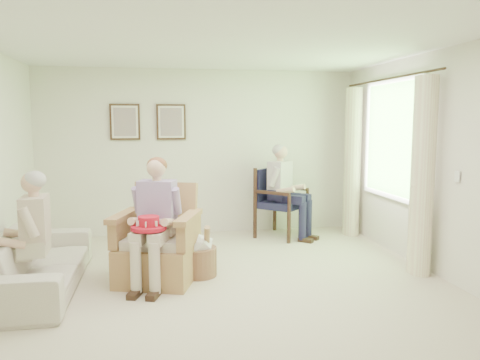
{
  "coord_description": "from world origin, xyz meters",
  "views": [
    {
      "loc": [
        -0.7,
        -4.68,
        1.78
      ],
      "look_at": [
        0.35,
        1.09,
        1.05
      ],
      "focal_mm": 35.0,
      "sensor_mm": 36.0,
      "label": 1
    }
  ],
  "objects": [
    {
      "name": "framed_print_left",
      "position": [
        -1.15,
        2.71,
        1.78
      ],
      "size": [
        0.45,
        0.05,
        0.55
      ],
      "color": "#382114",
      "rests_on": "back_wall"
    },
    {
      "name": "ceiling",
      "position": [
        0.0,
        0.0,
        2.6
      ],
      "size": [
        5.0,
        5.5,
        0.02
      ],
      "primitive_type": "cube",
      "color": "white",
      "rests_on": "back_wall"
    },
    {
      "name": "wicker_armchair",
      "position": [
        -0.7,
        0.53,
        0.34
      ],
      "size": [
        0.84,
        0.84,
        1.08
      ],
      "rotation": [
        0.0,
        0.0,
        -0.32
      ],
      "color": "tan",
      "rests_on": "ground"
    },
    {
      "name": "person_dark",
      "position": [
        1.21,
        2.17,
        0.84
      ],
      "size": [
        0.4,
        0.63,
        1.41
      ],
      "rotation": [
        0.0,
        0.0,
        0.81
      ],
      "color": "#1A1937",
      "rests_on": "ground"
    },
    {
      "name": "curtain_right",
      "position": [
        2.33,
        2.18,
        1.15
      ],
      "size": [
        0.34,
        0.34,
        2.3
      ],
      "primitive_type": "cylinder",
      "color": "beige",
      "rests_on": "ground"
    },
    {
      "name": "person_wicker",
      "position": [
        -0.7,
        0.39,
        0.8
      ],
      "size": [
        0.4,
        0.63,
        1.37
      ],
      "rotation": [
        0.0,
        0.0,
        -0.32
      ],
      "color": "beige",
      "rests_on": "ground"
    },
    {
      "name": "framed_print_right",
      "position": [
        -0.45,
        2.71,
        1.78
      ],
      "size": [
        0.45,
        0.05,
        0.55
      ],
      "color": "#382114",
      "rests_on": "back_wall"
    },
    {
      "name": "back_wall",
      "position": [
        0.0,
        2.75,
        1.3
      ],
      "size": [
        5.0,
        0.04,
        2.6
      ],
      "primitive_type": "cube",
      "color": "silver",
      "rests_on": "ground"
    },
    {
      "name": "wood_armchair",
      "position": [
        1.21,
        2.34,
        0.58
      ],
      "size": [
        0.68,
        0.64,
        1.05
      ],
      "rotation": [
        0.0,
        0.0,
        0.81
      ],
      "color": "black",
      "rests_on": "ground"
    },
    {
      "name": "floor",
      "position": [
        0.0,
        0.0,
        0.0
      ],
      "size": [
        5.5,
        5.5,
        0.0
      ],
      "primitive_type": "plane",
      "color": "beige",
      "rests_on": "ground"
    },
    {
      "name": "front_wall",
      "position": [
        0.0,
        -2.75,
        1.3
      ],
      "size": [
        5.0,
        0.04,
        2.6
      ],
      "primitive_type": "cube",
      "color": "silver",
      "rests_on": "ground"
    },
    {
      "name": "hatbox",
      "position": [
        -0.24,
        0.6,
        0.25
      ],
      "size": [
        0.57,
        0.57,
        0.63
      ],
      "color": "tan",
      "rests_on": "ground"
    },
    {
      "name": "red_hat",
      "position": [
        -0.79,
        0.2,
        0.71
      ],
      "size": [
        0.37,
        0.37,
        0.14
      ],
      "color": "#B61225",
      "rests_on": "person_wicker"
    },
    {
      "name": "window",
      "position": [
        2.46,
        1.2,
        1.58
      ],
      "size": [
        0.13,
        2.5,
        1.63
      ],
      "color": "#2D6B23",
      "rests_on": "right_wall"
    },
    {
      "name": "right_wall",
      "position": [
        2.5,
        0.0,
        1.3
      ],
      "size": [
        0.04,
        5.5,
        2.6
      ],
      "primitive_type": "cube",
      "color": "silver",
      "rests_on": "ground"
    },
    {
      "name": "curtain_left",
      "position": [
        2.33,
        0.22,
        1.15
      ],
      "size": [
        0.34,
        0.34,
        2.3
      ],
      "primitive_type": "cylinder",
      "color": "beige",
      "rests_on": "ground"
    },
    {
      "name": "sofa",
      "position": [
        -1.95,
        0.46,
        0.3
      ],
      "size": [
        2.08,
        0.81,
        0.61
      ],
      "primitive_type": "imported",
      "rotation": [
        0.0,
        0.0,
        1.57
      ],
      "color": "beige",
      "rests_on": "ground"
    },
    {
      "name": "person_sofa",
      "position": [
        -1.95,
        0.19,
        0.72
      ],
      "size": [
        0.42,
        0.62,
        1.27
      ],
      "rotation": [
        0.0,
        0.0,
        -1.5
      ],
      "color": "beige",
      "rests_on": "ground"
    }
  ]
}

